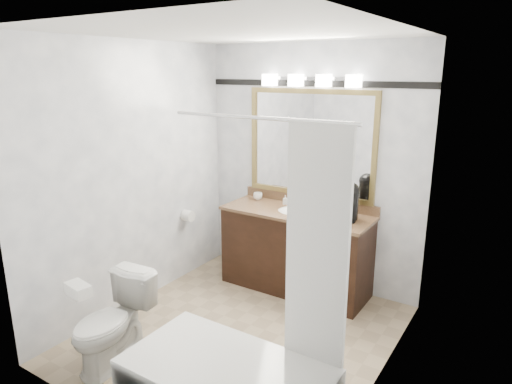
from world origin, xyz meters
TOP-DOWN VIEW (x-y plane):
  - room at (0.00, 0.00)m, footprint 2.42×2.62m
  - vanity at (0.00, 1.02)m, footprint 1.53×0.58m
  - mirror at (0.00, 1.28)m, footprint 1.40×0.04m
  - vanity_light_bar at (0.00, 1.23)m, footprint 1.02×0.14m
  - accent_stripe at (0.00, 1.29)m, footprint 2.40×0.01m
  - tp_roll at (-1.14, 0.66)m, footprint 0.11×0.12m
  - toilet at (-0.61, -0.86)m, footprint 0.45×0.72m
  - tissue_box at (-0.61, -1.12)m, footprint 0.22×0.14m
  - coffee_maker at (0.54, 1.05)m, footprint 0.19×0.24m
  - cup_left at (-0.56, 1.17)m, footprint 0.12×0.12m
  - soap_bottle_a at (-0.22, 1.18)m, footprint 0.05×0.05m
  - soap_bar at (0.08, 1.13)m, footprint 0.09×0.06m

SIDE VIEW (x-z plane):
  - toilet at x=-0.61m, z-range 0.00..0.70m
  - vanity at x=0.00m, z-range -0.04..0.93m
  - tp_roll at x=-1.14m, z-range 0.64..0.76m
  - tissue_box at x=-0.61m, z-range 0.70..0.78m
  - soap_bar at x=0.08m, z-range 0.85..0.88m
  - cup_left at x=-0.56m, z-range 0.85..0.93m
  - soap_bottle_a at x=-0.22m, z-range 0.85..0.95m
  - coffee_maker at x=0.54m, z-range 0.86..1.22m
  - room at x=0.00m, z-range -0.01..2.51m
  - mirror at x=0.00m, z-range 0.95..2.05m
  - accent_stripe at x=0.00m, z-range 2.07..2.13m
  - vanity_light_bar at x=0.00m, z-range 2.07..2.19m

